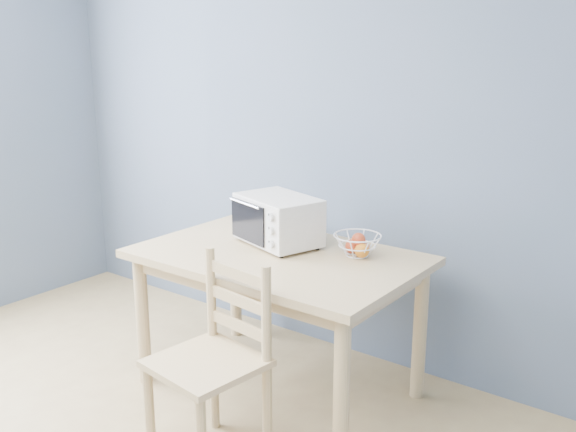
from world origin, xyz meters
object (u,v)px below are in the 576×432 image
Objects in this scene: fruit_basket at (358,244)px; dining_chair at (215,364)px; dining_table at (278,272)px; toaster_oven at (276,219)px.

dining_chair reaches higher than fruit_basket.
fruit_basket reaches higher than dining_table.
dining_table is 2.77× the size of toaster_oven.
fruit_basket is 0.32× the size of dining_chair.
dining_table is 0.67m from dining_chair.
fruit_basket is at bearing 27.41° from toaster_oven.
dining_table is at bearing -31.71° from toaster_oven.
toaster_oven reaches higher than dining_table.
dining_table is 1.57× the size of dining_chair.
dining_table is 0.29m from toaster_oven.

